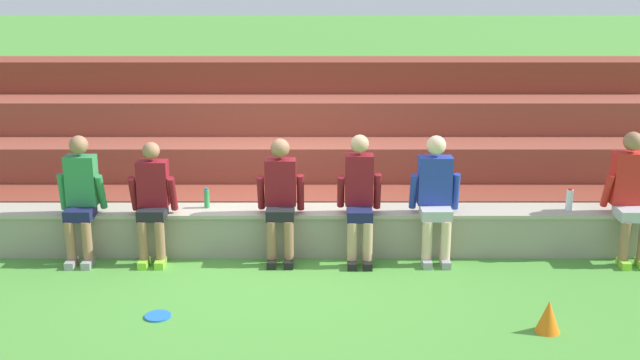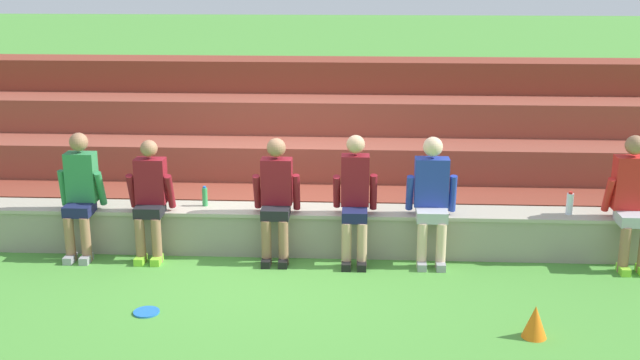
% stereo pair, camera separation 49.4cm
% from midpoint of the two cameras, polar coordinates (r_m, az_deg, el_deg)
% --- Properties ---
extents(ground_plane, '(80.00, 80.00, 0.00)m').
position_cam_midpoint_polar(ground_plane, '(8.97, -5.31, -5.71)').
color(ground_plane, '#4C9338').
extents(stone_seating_wall, '(8.79, 0.50, 0.52)m').
position_cam_midpoint_polar(stone_seating_wall, '(9.08, -5.23, -3.58)').
color(stone_seating_wall, gray).
rests_on(stone_seating_wall, ground).
extents(brick_bleachers, '(11.01, 3.06, 1.84)m').
position_cam_midpoint_polar(brick_bleachers, '(11.25, -4.27, 2.44)').
color(brick_bleachers, brown).
rests_on(brick_bleachers, ground).
extents(person_far_left, '(0.51, 0.53, 1.41)m').
position_cam_midpoint_polar(person_far_left, '(9.14, -18.69, -1.11)').
color(person_far_left, '#996B4C').
rests_on(person_far_left, ground).
extents(person_left_of_center, '(0.51, 0.49, 1.34)m').
position_cam_midpoint_polar(person_left_of_center, '(8.91, -13.84, -1.41)').
color(person_left_of_center, '#996B4C').
rests_on(person_left_of_center, ground).
extents(person_center, '(0.52, 0.54, 1.37)m').
position_cam_midpoint_polar(person_center, '(8.71, -4.75, -1.22)').
color(person_center, '#996B4C').
rests_on(person_center, ground).
extents(person_right_of_center, '(0.49, 0.57, 1.41)m').
position_cam_midpoint_polar(person_right_of_center, '(8.68, 1.01, -1.16)').
color(person_right_of_center, tan).
rests_on(person_right_of_center, ground).
extents(person_far_right, '(0.55, 0.55, 1.40)m').
position_cam_midpoint_polar(person_far_right, '(8.76, 6.53, -1.03)').
color(person_far_right, beige).
rests_on(person_far_right, ground).
extents(person_rightmost_edge, '(0.55, 0.58, 1.44)m').
position_cam_midpoint_polar(person_rightmost_edge, '(9.26, 19.95, -0.86)').
color(person_rightmost_edge, '#996B4C').
rests_on(person_rightmost_edge, ground).
extents(water_bottle_near_left, '(0.08, 0.08, 0.26)m').
position_cam_midpoint_polar(water_bottle_near_left, '(9.27, 15.95, -1.37)').
color(water_bottle_near_left, silver).
rests_on(water_bottle_near_left, stone_seating_wall).
extents(water_bottle_near_right, '(0.06, 0.06, 0.24)m').
position_cam_midpoint_polar(water_bottle_near_right, '(9.12, -9.99, -1.34)').
color(water_bottle_near_right, green).
rests_on(water_bottle_near_right, stone_seating_wall).
extents(frisbee, '(0.25, 0.25, 0.02)m').
position_cam_midpoint_polar(frisbee, '(7.76, -13.71, -9.60)').
color(frisbee, blue).
rests_on(frisbee, ground).
extents(sports_cone, '(0.23, 0.23, 0.30)m').
position_cam_midpoint_polar(sports_cone, '(7.44, 14.15, -9.56)').
color(sports_cone, orange).
rests_on(sports_cone, ground).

